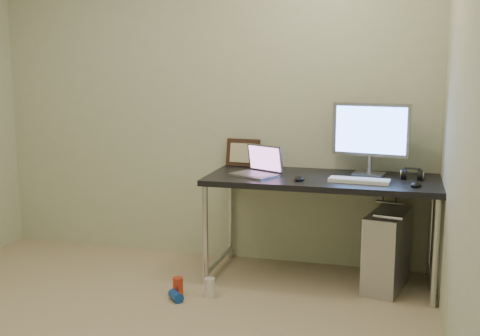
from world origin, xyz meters
name	(u,v)px	position (x,y,z in m)	size (l,w,h in m)	color
wall_back	(208,100)	(0.00, 1.75, 1.25)	(3.50, 0.02, 2.50)	beige
wall_right	(469,130)	(1.75, 0.00, 1.25)	(0.02, 3.50, 2.50)	beige
desk	(322,188)	(0.95, 1.40, 0.67)	(1.60, 0.70, 0.75)	black
tower_computer	(387,250)	(1.41, 1.37, 0.27)	(0.33, 0.55, 0.57)	silver
cable_a	(382,219)	(1.36, 1.70, 0.40)	(0.01, 0.01, 0.70)	black
cable_b	(395,223)	(1.45, 1.68, 0.38)	(0.01, 0.01, 0.72)	black
can_red	(178,287)	(0.08, 0.85, 0.06)	(0.07, 0.07, 0.13)	red
can_white	(210,288)	(0.29, 0.88, 0.06)	(0.07, 0.07, 0.13)	silver
can_blue	(176,296)	(0.09, 0.76, 0.03)	(0.06, 0.06, 0.12)	#1240A5
laptop	(258,168)	(0.50, 1.35, 0.80)	(0.38, 0.36, 0.21)	#9D9EA4
monitor	(371,133)	(1.26, 1.57, 1.05)	(0.54, 0.19, 0.51)	#9D9EA4
keyboard	(359,181)	(1.21, 1.28, 0.76)	(0.40, 0.13, 0.02)	white
mouse_right	(416,183)	(1.57, 1.24, 0.77)	(0.07, 0.11, 0.04)	black
mouse_left	(299,178)	(0.82, 1.24, 0.77)	(0.07, 0.11, 0.04)	black
headphones	(412,175)	(1.55, 1.48, 0.78)	(0.15, 0.09, 0.10)	black
picture_frame	(243,153)	(0.30, 1.69, 0.86)	(0.26, 0.03, 0.21)	black
webcam	(270,155)	(0.52, 1.68, 0.84)	(0.04, 0.03, 0.13)	silver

